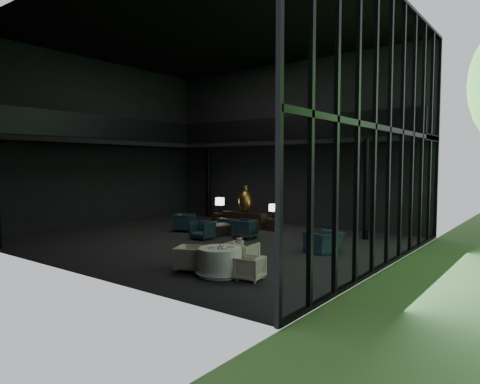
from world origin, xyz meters
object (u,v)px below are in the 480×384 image
Objects in this scene: dining_chair_west at (190,257)px; dining_chair_north at (241,253)px; lounge_armchair_east at (245,227)px; table_lamp_right at (273,208)px; lounge_armchair_west at (184,220)px; sofa at (235,223)px; window_armchair at (324,238)px; table_lamp_left at (220,202)px; coffee_table at (219,230)px; dining_table at (220,263)px; child at (239,244)px; lounge_armchair_south at (202,229)px; dining_chair_east at (250,268)px; console at (244,220)px; side_table_right at (273,224)px; bronze_urn at (245,201)px; side_table_left at (219,219)px.

dining_chair_north is at bearing -70.51° from dining_chair_west.
lounge_armchair_east is 5.44m from dining_chair_west.
lounge_armchair_west is (-3.06, -2.56, -0.53)m from table_lamp_right.
window_armchair reaches higher than sofa.
table_lamp_left reaches higher than sofa.
lounge_armchair_east is 5.03m from dining_chair_north.
coffee_table is 6.57m from dining_table.
child is (4.32, -5.39, 0.36)m from sofa.
table_lamp_left is at bearing 115.40° from lounge_armchair_south.
lounge_armchair_south is 0.80× the size of coffee_table.
coffee_table is 1.67× the size of dining_chair_east.
console is 2.44× the size of dining_chair_north.
dining_chair_north is (3.09, -6.55, 0.19)m from side_table_right.
bronze_urn is at bearing 177.99° from side_table_right.
lounge_armchair_east reaches higher than side_table_right.
child is at bearing -46.72° from table_lamp_left.
side_table_right is at bearing -65.12° from child.
console reaches higher than sofa.
console is 2.81× the size of lounge_armchair_south.
console is at bearing -53.23° from lounge_armchair_west.
console is 1.23× the size of sofa.
lounge_armchair_east is 1.55× the size of dining_chair_east.
sofa is at bearing -74.38° from lounge_armchair_west.
console is 8.33m from dining_chair_west.
table_lamp_right is 8.05m from dining_table.
coffee_table is 5.92m from child.
lounge_armchair_west is 0.73× the size of dining_table.
table_lamp_right is at bearing -65.06° from child.
side_table_right is 0.74m from table_lamp_right.
side_table_left is 7.79m from window_armchair.
console is at bearing 1.68° from dining_chair_west.
side_table_right is at bearing -71.38° from dining_chair_north.
side_table_left is at bearing -30.98° from sofa.
dining_chair_west is (3.65, -7.48, 0.02)m from console.
table_lamp_right is at bearing -0.54° from side_table_left.
dining_chair_west is at bearing -64.03° from console.
dining_chair_east is at bearing -43.69° from coffee_table.
window_armchair is at bearing 170.61° from dining_chair_east.
dining_table is (-0.91, -4.40, -0.16)m from window_armchair.
table_lamp_right is at bearing -71.33° from dining_chair_north.
bronze_urn is 8.08m from child.
table_lamp_right is 7.21m from child.
coffee_table is at bearing -50.19° from side_table_left.
lounge_armchair_west is (-3.06, -2.58, 0.21)m from side_table_right.
child is at bearing -54.42° from console.
table_lamp_right is at bearing 63.93° from coffee_table.
dining_chair_north reaches higher than dining_chair_west.
child reaches higher than side_table_left.
lounge_armchair_west is 7.13m from dining_chair_west.
lounge_armchair_south is at bearing -68.93° from window_armchair.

